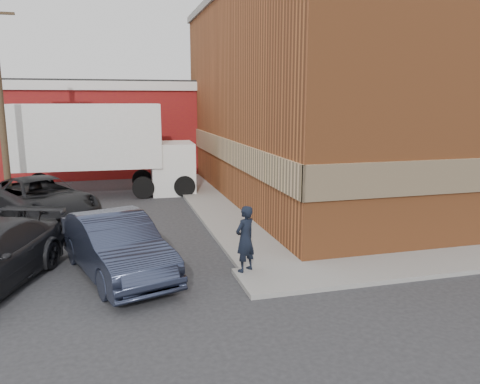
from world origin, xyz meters
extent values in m
plane|color=#28282B|center=(0.00, 0.00, 0.00)|extent=(90.00, 90.00, 0.00)
cube|color=#9C5128|center=(8.50, 9.00, 4.50)|extent=(14.00, 18.00, 9.00)
cube|color=tan|center=(1.46, 9.00, 2.30)|extent=(0.08, 18.16, 1.00)
cube|color=gray|center=(0.60, 9.00, 0.06)|extent=(1.80, 18.00, 0.12)
cube|color=maroon|center=(-6.00, 20.00, 2.50)|extent=(16.00, 8.00, 5.00)
cube|color=silver|center=(-6.00, 20.00, 5.25)|extent=(16.30, 8.30, 0.50)
cube|color=black|center=(-6.00, 20.00, 5.55)|extent=(16.00, 8.00, 0.10)
cylinder|color=brown|center=(-7.50, 9.00, 4.50)|extent=(0.26, 0.26, 9.00)
imported|color=black|center=(-0.20, -0.25, 0.99)|extent=(0.76, 0.69, 1.73)
imported|color=#293045|center=(-3.40, 0.65, 0.80)|extent=(3.08, 5.13, 1.60)
imported|color=black|center=(-6.08, 7.46, 0.79)|extent=(5.14, 6.27, 1.59)
cube|color=white|center=(-4.50, 11.50, 2.85)|extent=(6.81, 2.97, 2.90)
cube|color=#217D36|center=(-4.56, 10.15, 2.40)|extent=(6.47, 0.31, 0.89)
cube|color=white|center=(-0.15, 11.31, 1.23)|extent=(2.12, 2.54, 2.46)
cylinder|color=black|center=(-7.00, 10.49, 0.50)|extent=(1.02, 0.38, 1.00)
cylinder|color=black|center=(-6.90, 12.72, 0.50)|extent=(1.02, 0.38, 1.00)
cylinder|color=black|center=(-2.09, 10.28, 0.50)|extent=(1.02, 0.38, 1.00)
cylinder|color=black|center=(-2.00, 12.51, 0.50)|extent=(1.02, 0.38, 1.00)
cylinder|color=black|center=(-0.20, 10.19, 0.50)|extent=(1.02, 0.38, 1.00)
cylinder|color=black|center=(-0.10, 12.42, 0.50)|extent=(1.02, 0.38, 1.00)
camera|label=1|loc=(-3.36, -11.33, 4.49)|focal=35.00mm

